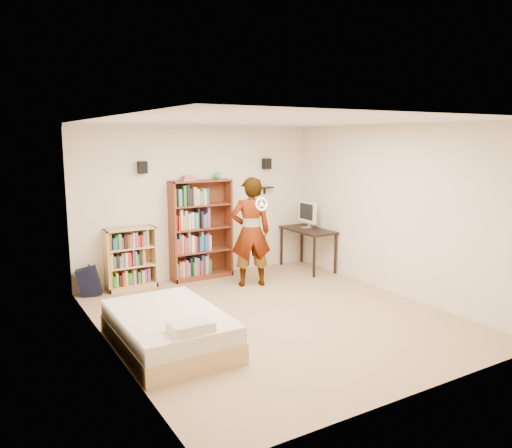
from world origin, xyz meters
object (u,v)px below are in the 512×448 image
(person, at_px, (251,232))
(tall_bookshelf, at_px, (201,230))
(low_bookshelf, at_px, (131,259))
(computer_desk, at_px, (308,249))
(daybed, at_px, (169,325))

(person, bearing_deg, tall_bookshelf, -38.75)
(person, bearing_deg, low_bookshelf, -6.10)
(computer_desk, relative_size, daybed, 0.63)
(computer_desk, height_order, person, person)
(tall_bookshelf, relative_size, low_bookshelf, 1.71)
(tall_bookshelf, bearing_deg, low_bookshelf, 179.64)
(low_bookshelf, xyz_separation_m, daybed, (-0.31, -2.54, -0.24))
(low_bookshelf, height_order, daybed, low_bookshelf)
(low_bookshelf, distance_m, person, 2.04)
(computer_desk, bearing_deg, person, -165.68)
(tall_bookshelf, bearing_deg, daybed, -122.13)
(computer_desk, xyz_separation_m, person, (-1.47, -0.37, 0.53))
(computer_desk, height_order, daybed, computer_desk)
(computer_desk, bearing_deg, low_bookshelf, 171.79)
(tall_bookshelf, xyz_separation_m, computer_desk, (2.00, -0.46, -0.49))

